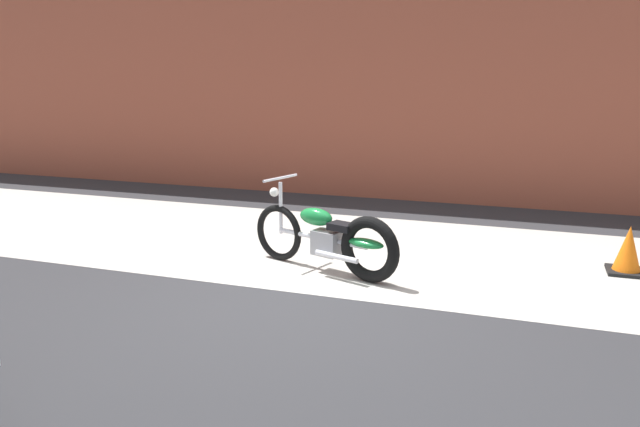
{
  "coord_description": "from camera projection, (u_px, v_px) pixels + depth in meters",
  "views": [
    {
      "loc": [
        2.05,
        -5.52,
        2.23
      ],
      "look_at": [
        0.01,
        0.46,
        0.75
      ],
      "focal_mm": 34.16,
      "sensor_mm": 36.0,
      "label": 1
    }
  ],
  "objects": [
    {
      "name": "motorcycle_green",
      "position": [
        333.0,
        239.0,
        6.81
      ],
      "size": [
        1.93,
        0.86,
        1.03
      ],
      "rotation": [
        0.0,
        0.0,
        2.81
      ],
      "color": "black",
      "rests_on": "ground"
    },
    {
      "name": "traffic_cone",
      "position": [
        628.0,
        252.0,
        6.83
      ],
      "size": [
        0.4,
        0.4,
        0.55
      ],
      "color": "orange",
      "rests_on": "ground"
    },
    {
      "name": "brick_building_wall",
      "position": [
        410.0,
        25.0,
        10.35
      ],
      "size": [
        36.0,
        0.5,
        6.0
      ],
      "primitive_type": "cube",
      "color": "brown",
      "rests_on": "ground"
    },
    {
      "name": "sidewalk_slab",
      "position": [
        352.0,
        248.0,
        7.85
      ],
      "size": [
        36.0,
        3.5,
        0.01
      ],
      "primitive_type": "cube",
      "color": "#B2ADA3",
      "rests_on": "ground"
    },
    {
      "name": "ground_plane",
      "position": [
        305.0,
        294.0,
        6.24
      ],
      "size": [
        80.0,
        80.0,
        0.0
      ],
      "primitive_type": "plane",
      "color": "#2D2D30"
    }
  ]
}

